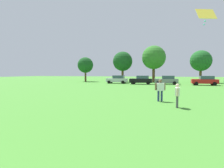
% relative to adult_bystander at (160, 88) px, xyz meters
% --- Properties ---
extents(ground_plane, '(160.00, 160.00, 0.00)m').
position_rel_adult_bystander_xyz_m(ground_plane, '(-4.15, 14.57, -1.02)').
color(ground_plane, '#42842D').
extents(adult_bystander, '(0.79, 0.46, 1.72)m').
position_rel_adult_bystander_xyz_m(adult_bystander, '(0.00, 0.00, 0.00)').
color(adult_bystander, navy).
rests_on(adult_bystander, ground).
extents(bystander_near_trees, '(0.31, 0.73, 1.54)m').
position_rel_adult_bystander_xyz_m(bystander_near_trees, '(1.11, -2.36, -0.11)').
color(bystander_near_trees, '#4C4C51').
rests_on(bystander_near_trees, ground).
extents(kite, '(1.34, 0.94, 1.13)m').
position_rel_adult_bystander_xyz_m(kite, '(2.86, -1.20, 5.03)').
color(kite, yellow).
extents(parked_car_silver_0, '(4.30, 2.02, 1.68)m').
position_rel_adult_bystander_xyz_m(parked_car_silver_0, '(-9.08, 22.73, -0.16)').
color(parked_car_silver_0, silver).
rests_on(parked_car_silver_0, ground).
extents(parked_car_black_1, '(4.30, 2.02, 1.68)m').
position_rel_adult_bystander_xyz_m(parked_car_black_1, '(-3.96, 21.49, -0.16)').
color(parked_car_black_1, black).
rests_on(parked_car_black_1, ground).
extents(parked_car_gray_2, '(4.30, 2.02, 1.68)m').
position_rel_adult_bystander_xyz_m(parked_car_gray_2, '(0.79, 22.02, -0.16)').
color(parked_car_gray_2, slate).
rests_on(parked_car_gray_2, ground).
extents(parked_car_red_3, '(4.30, 2.02, 1.68)m').
position_rel_adult_bystander_xyz_m(parked_car_red_3, '(7.33, 21.41, -0.16)').
color(parked_car_red_3, red).
rests_on(parked_car_red_3, ground).
extents(tree_far_left, '(3.96, 3.96, 6.18)m').
position_rel_adult_bystander_xyz_m(tree_far_left, '(-19.02, 28.98, 3.15)').
color(tree_far_left, brown).
rests_on(tree_far_left, ground).
extents(tree_left, '(4.74, 4.74, 7.39)m').
position_rel_adult_bystander_xyz_m(tree_left, '(-9.49, 29.68, 3.97)').
color(tree_left, brown).
rests_on(tree_left, ground).
extents(tree_center_left, '(5.48, 5.48, 8.54)m').
position_rel_adult_bystander_xyz_m(tree_center_left, '(-2.08, 29.68, 4.74)').
color(tree_center_left, brown).
rests_on(tree_center_left, ground).
extents(tree_center_right, '(4.66, 4.66, 7.27)m').
position_rel_adult_bystander_xyz_m(tree_center_right, '(8.21, 30.90, 3.88)').
color(tree_center_right, brown).
rests_on(tree_center_right, ground).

